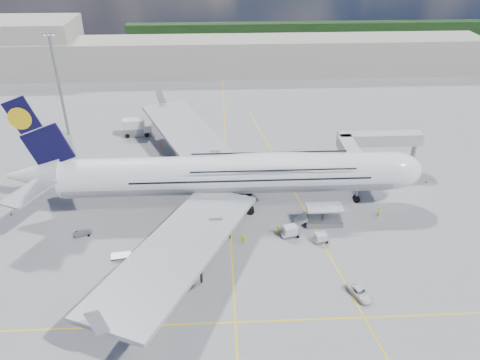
{
  "coord_description": "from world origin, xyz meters",
  "views": [
    {
      "loc": [
        -1.65,
        -66.37,
        49.7
      ],
      "look_at": [
        2.04,
        8.0,
        6.71
      ],
      "focal_mm": 35.0,
      "sensor_mm": 36.0,
      "label": 1
    }
  ],
  "objects_px": {
    "jet_bridge": "(369,145)",
    "airliner": "(230,174)",
    "cargo_loader": "(323,218)",
    "dolly_row_b": "(121,256)",
    "catering_truck_outer": "(137,128)",
    "crew_loader": "(308,210)",
    "cone_wing_left_outer": "(161,144)",
    "cone_wing_right_outer": "(99,325)",
    "cone_nose": "(426,181)",
    "baggage_tug": "(170,241)",
    "light_mast": "(59,85)",
    "dolly_row_c": "(149,266)",
    "crew_tug": "(243,239)",
    "cone_wing_right_inner": "(157,244)",
    "catering_truck_inner": "(211,160)",
    "cone_tail": "(11,214)",
    "crew_nose": "(379,212)",
    "crew_wing": "(191,268)",
    "cone_wing_left_inner": "(199,178)",
    "service_van": "(360,292)",
    "dolly_nose_near": "(290,231)",
    "dolly_row_a": "(140,262)",
    "crew_van": "(278,229)"
  },
  "relations": [
    {
      "from": "jet_bridge",
      "to": "cone_wing_left_inner",
      "type": "distance_m",
      "value": 36.52
    },
    {
      "from": "cone_wing_right_inner",
      "to": "cone_wing_right_outer",
      "type": "xyz_separation_m",
      "value": [
        -6.08,
        -17.69,
        -0.01
      ]
    },
    {
      "from": "baggage_tug",
      "to": "cone_nose",
      "type": "height_order",
      "value": "baggage_tug"
    },
    {
      "from": "catering_truck_outer",
      "to": "catering_truck_inner",
      "type": "bearing_deg",
      "value": -49.12
    },
    {
      "from": "light_mast",
      "to": "crew_loader",
      "type": "distance_m",
      "value": 68.21
    },
    {
      "from": "dolly_row_b",
      "to": "cone_nose",
      "type": "bearing_deg",
      "value": 11.51
    },
    {
      "from": "baggage_tug",
      "to": "cone_wing_left_inner",
      "type": "bearing_deg",
      "value": 85.73
    },
    {
      "from": "dolly_row_a",
      "to": "crew_tug",
      "type": "xyz_separation_m",
      "value": [
        16.95,
        4.4,
        0.61
      ]
    },
    {
      "from": "baggage_tug",
      "to": "crew_loader",
      "type": "height_order",
      "value": "crew_loader"
    },
    {
      "from": "cone_wing_right_outer",
      "to": "dolly_row_c",
      "type": "bearing_deg",
      "value": 65.59
    },
    {
      "from": "catering_truck_outer",
      "to": "crew_loader",
      "type": "xyz_separation_m",
      "value": [
        37.2,
        -37.25,
        -1.19
      ]
    },
    {
      "from": "catering_truck_inner",
      "to": "crew_tug",
      "type": "relative_size",
      "value": 3.65
    },
    {
      "from": "dolly_row_b",
      "to": "dolly_nose_near",
      "type": "height_order",
      "value": "dolly_nose_near"
    },
    {
      "from": "dolly_row_b",
      "to": "cone_wing_right_outer",
      "type": "relative_size",
      "value": 6.64
    },
    {
      "from": "light_mast",
      "to": "dolly_row_c",
      "type": "height_order",
      "value": "light_mast"
    },
    {
      "from": "cargo_loader",
      "to": "crew_van",
      "type": "distance_m",
      "value": 8.75
    },
    {
      "from": "airliner",
      "to": "cone_wing_left_outer",
      "type": "xyz_separation_m",
      "value": [
        -16.2,
        27.74,
        -6.59
      ]
    },
    {
      "from": "dolly_row_b",
      "to": "cone_wing_left_outer",
      "type": "height_order",
      "value": "cone_wing_left_outer"
    },
    {
      "from": "catering_truck_outer",
      "to": "service_van",
      "type": "distance_m",
      "value": 72.14
    },
    {
      "from": "dolly_row_b",
      "to": "crew_tug",
      "type": "relative_size",
      "value": 1.78
    },
    {
      "from": "baggage_tug",
      "to": "catering_truck_inner",
      "type": "height_order",
      "value": "catering_truck_inner"
    },
    {
      "from": "dolly_row_c",
      "to": "crew_nose",
      "type": "height_order",
      "value": "crew_nose"
    },
    {
      "from": "baggage_tug",
      "to": "crew_tug",
      "type": "height_order",
      "value": "crew_tug"
    },
    {
      "from": "light_mast",
      "to": "jet_bridge",
      "type": "bearing_deg",
      "value": -19.02
    },
    {
      "from": "cargo_loader",
      "to": "dolly_row_b",
      "type": "distance_m",
      "value": 36.01
    },
    {
      "from": "jet_bridge",
      "to": "catering_truck_outer",
      "type": "height_order",
      "value": "jet_bridge"
    },
    {
      "from": "catering_truck_outer",
      "to": "cone_wing_right_inner",
      "type": "height_order",
      "value": "catering_truck_outer"
    },
    {
      "from": "crew_loader",
      "to": "dolly_nose_near",
      "type": "bearing_deg",
      "value": -59.86
    },
    {
      "from": "crew_nose",
      "to": "cone_wing_left_outer",
      "type": "height_order",
      "value": "crew_nose"
    },
    {
      "from": "crew_tug",
      "to": "cone_tail",
      "type": "distance_m",
      "value": 44.51
    },
    {
      "from": "dolly_nose_near",
      "to": "crew_loader",
      "type": "bearing_deg",
      "value": 43.22
    },
    {
      "from": "cargo_loader",
      "to": "cone_wing_left_inner",
      "type": "xyz_separation_m",
      "value": [
        -22.93,
        17.5,
        -1.0
      ]
    },
    {
      "from": "light_mast",
      "to": "dolly_row_c",
      "type": "relative_size",
      "value": 7.61
    },
    {
      "from": "dolly_nose_near",
      "to": "airliner",
      "type": "bearing_deg",
      "value": 119.89
    },
    {
      "from": "light_mast",
      "to": "cone_wing_right_inner",
      "type": "bearing_deg",
      "value": -59.85
    },
    {
      "from": "baggage_tug",
      "to": "cone_wing_left_outer",
      "type": "bearing_deg",
      "value": 104.69
    },
    {
      "from": "crew_van",
      "to": "dolly_row_b",
      "type": "bearing_deg",
      "value": 95.48
    },
    {
      "from": "jet_bridge",
      "to": "airliner",
      "type": "bearing_deg",
      "value": -159.69
    },
    {
      "from": "crew_wing",
      "to": "cone_wing_right_inner",
      "type": "bearing_deg",
      "value": 73.5
    },
    {
      "from": "baggage_tug",
      "to": "service_van",
      "type": "bearing_deg",
      "value": -18.86
    },
    {
      "from": "cargo_loader",
      "to": "jet_bridge",
      "type": "bearing_deg",
      "value": 54.25
    },
    {
      "from": "catering_truck_outer",
      "to": "cone_wing_right_inner",
      "type": "xyz_separation_m",
      "value": [
        9.7,
        -45.72,
        -1.77
      ]
    },
    {
      "from": "crew_tug",
      "to": "cone_wing_right_inner",
      "type": "xyz_separation_m",
      "value": [
        -14.71,
        0.33,
        -0.71
      ]
    },
    {
      "from": "baggage_tug",
      "to": "catering_truck_inner",
      "type": "distance_m",
      "value": 28.27
    },
    {
      "from": "dolly_nose_near",
      "to": "crew_wing",
      "type": "xyz_separation_m",
      "value": [
        -16.95,
        -8.86,
        -0.11
      ]
    },
    {
      "from": "light_mast",
      "to": "service_van",
      "type": "height_order",
      "value": "light_mast"
    },
    {
      "from": "dolly_row_b",
      "to": "dolly_row_a",
      "type": "bearing_deg",
      "value": -36.39
    },
    {
      "from": "dolly_row_a",
      "to": "crew_nose",
      "type": "bearing_deg",
      "value": 4.24
    },
    {
      "from": "cone_wing_left_inner",
      "to": "cone_tail",
      "type": "xyz_separation_m",
      "value": [
        -34.95,
        -11.82,
        0.02
      ]
    },
    {
      "from": "dolly_nose_near",
      "to": "cone_wing_right_outer",
      "type": "distance_m",
      "value": 34.95
    }
  ]
}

